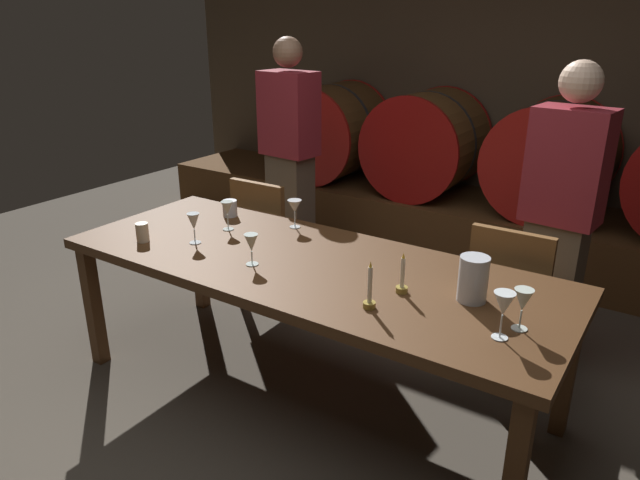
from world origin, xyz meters
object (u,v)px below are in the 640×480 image
candle_right (402,282)px  cup_right (230,208)px  candle_left (370,295)px  pitcher (473,279)px  wine_glass_center_right (251,244)px  wine_barrel_center_right (552,159)px  guest_left (290,162)px  guest_right (560,216)px  cup_left (142,232)px  wine_glass_far_left (194,223)px  wine_glass_far_right (523,301)px  wine_barrel_far_left (331,131)px  wine_glass_left (227,209)px  wine_barrel_center_left (427,143)px  chair_right (511,296)px  dining_table (307,273)px  wine_glass_right (504,305)px  chair_left (269,237)px  wine_glass_center_left (295,207)px

candle_right → cup_right: (-1.28, 0.35, -0.00)m
candle_left → pitcher: 0.43m
wine_glass_center_right → wine_barrel_center_right: bearing=73.3°
guest_left → guest_right: (1.84, -0.07, -0.04)m
guest_left → cup_left: bearing=99.3°
guest_right → wine_glass_far_left: 1.93m
candle_right → wine_glass_far_right: bearing=-4.0°
wine_barrel_far_left → cup_left: 2.63m
guest_right → pitcher: 1.03m
wine_barrel_far_left → wine_glass_left: 2.33m
wine_barrel_center_left → chair_right: size_ratio=0.96×
dining_table → wine_glass_far_left: bearing=-168.5°
wine_glass_far_left → guest_left: bearing=104.5°
wine_barrel_far_left → wine_glass_right: size_ratio=4.62×
wine_glass_right → dining_table: bearing=169.1°
wine_barrel_center_right → cup_left: wine_barrel_center_right is taller
candle_right → pitcher: 0.29m
wine_barrel_center_right → wine_glass_center_right: 2.61m
wine_barrel_center_right → chair_left: size_ratio=0.96×
wine_barrel_center_left → wine_glass_left: 2.21m
wine_barrel_center_right → wine_glass_far_left: bearing=-115.6°
chair_left → guest_right: 1.77m
wine_barrel_center_right → cup_right: size_ratio=8.93×
wine_glass_far_left → wine_glass_left: same height
guest_right → pitcher: (-0.11, -1.03, 0.00)m
wine_barrel_center_right → wine_glass_far_right: size_ratio=5.15×
wine_barrel_center_right → candle_right: size_ratio=4.68×
wine_barrel_far_left → wine_glass_far_left: 2.56m
pitcher → wine_glass_far_left: size_ratio=1.20×
candle_right → wine_glass_left: size_ratio=1.13×
cup_right → candle_right: bearing=-15.3°
guest_right → wine_barrel_far_left: bearing=-23.0°
chair_left → pitcher: size_ratio=4.58×
chair_left → dining_table: bearing=138.1°
wine_barrel_center_left → cup_right: wine_barrel_center_left is taller
guest_left → wine_glass_left: bearing=113.8°
wine_glass_center_left → pitcher: bearing=-15.5°
dining_table → wine_glass_left: bearing=168.8°
guest_left → wine_glass_far_left: (0.33, -1.26, -0.02)m
wine_glass_center_left → wine_glass_center_right: bearing=-75.6°
wine_glass_center_right → wine_glass_right: size_ratio=0.83×
chair_right → cup_left: 1.93m
wine_glass_right → cup_right: bearing=164.3°
candle_left → cup_right: bearing=156.1°
dining_table → candle_right: (0.52, -0.05, 0.11)m
wine_barrel_center_right → dining_table: wine_barrel_center_right is taller
wine_barrel_center_right → wine_glass_left: size_ratio=5.28×
candle_right → wine_glass_center_left: candle_right is taller
wine_barrel_far_left → wine_glass_center_left: bearing=-62.5°
guest_left → wine_glass_far_right: size_ratio=10.46×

